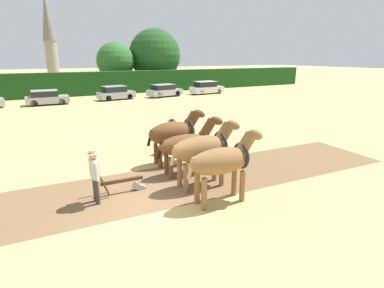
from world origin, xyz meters
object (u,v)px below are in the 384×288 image
object	(u,v)px
tree_center	(155,55)
parked_car_center	(116,93)
farmer_beside_team	(172,133)
draft_horse_lead_left	(224,161)
plow	(126,183)
draft_horse_trail_left	(188,144)
tree_center_left	(115,61)
parked_car_right	(206,88)
draft_horse_trail_right	(175,133)
farmer_at_plow	(94,172)
church_spire	(49,35)
parked_car_center_left	(47,98)
draft_horse_lead_right	(204,149)
parked_car_center_right	(164,91)

from	to	relation	value
tree_center	parked_car_center	size ratio (longest dim) A/B	2.07
farmer_beside_team	tree_center	bearing A→B (deg)	62.41
draft_horse_lead_left	plow	xyz separation A→B (m)	(-2.58, 2.18, -1.08)
draft_horse_trail_left	tree_center_left	bearing A→B (deg)	83.16
plow	parked_car_right	world-z (taller)	parked_car_right
tree_center	draft_horse_trail_right	world-z (taller)	tree_center
draft_horse_trail_right	farmer_beside_team	bearing A→B (deg)	73.36
farmer_at_plow	parked_car_right	size ratio (longest dim) A/B	0.42
church_spire	tree_center	bearing A→B (deg)	-65.79
parked_car_right	parked_car_center_left	bearing A→B (deg)	178.16
tree_center_left	draft_horse_lead_right	bearing A→B (deg)	-99.40
plow	parked_car_right	xyz separation A→B (m)	(17.08, 23.35, 0.43)
tree_center_left	draft_horse_trail_left	size ratio (longest dim) A/B	2.19
farmer_at_plow	church_spire	bearing A→B (deg)	83.85
church_spire	draft_horse_lead_right	xyz separation A→B (m)	(0.55, -61.17, -7.35)
draft_horse_lead_right	draft_horse_trail_left	bearing A→B (deg)	89.19
draft_horse_lead_left	draft_horse_trail_right	xyz separation A→B (m)	(0.20, 4.09, -0.02)
church_spire	parked_car_center_left	world-z (taller)	church_spire
draft_horse_lead_left	parked_car_center_right	xyz separation A→B (m)	(8.70, 25.40, -0.70)
farmer_at_plow	parked_car_right	distance (m)	29.84
draft_horse_lead_left	parked_car_center_left	size ratio (longest dim) A/B	0.72
plow	church_spire	bearing A→B (deg)	90.80
plow	farmer_beside_team	distance (m)	4.78
tree_center_left	farmer_beside_team	world-z (taller)	tree_center_left
draft_horse_lead_right	farmer_at_plow	distance (m)	3.76
draft_horse_trail_left	church_spire	bearing A→B (deg)	93.40
draft_horse_lead_left	farmer_at_plow	size ratio (longest dim) A/B	1.57
tree_center_left	plow	size ratio (longest dim) A/B	3.82
draft_horse_trail_left	parked_car_right	size ratio (longest dim) A/B	0.69
farmer_beside_team	parked_car_center	xyz separation A→B (m)	(2.31, 20.04, -0.26)
church_spire	parked_car_center_right	size ratio (longest dim) A/B	3.89
farmer_beside_team	parked_car_center	bearing A→B (deg)	75.79
draft_horse_trail_right	draft_horse_trail_left	bearing A→B (deg)	-89.14
church_spire	tree_center_left	bearing A→B (deg)	-77.27
parked_car_right	plow	bearing A→B (deg)	-129.05
tree_center	draft_horse_lead_right	world-z (taller)	tree_center
draft_horse_trail_left	farmer_beside_team	world-z (taller)	draft_horse_trail_left
draft_horse_trail_right	plow	xyz separation A→B (m)	(-2.78, -1.92, -1.06)
farmer_beside_team	draft_horse_lead_left	bearing A→B (deg)	-104.95
draft_horse_lead_right	tree_center	bearing A→B (deg)	74.13
draft_horse_lead_left	farmer_beside_team	size ratio (longest dim) A/B	1.67
draft_horse_lead_left	parked_car_right	size ratio (longest dim) A/B	0.65
draft_horse_trail_right	parked_car_right	size ratio (longest dim) A/B	0.65
parked_car_center	draft_horse_lead_right	bearing A→B (deg)	-104.72
draft_horse_trail_left	parked_car_center_right	size ratio (longest dim) A/B	0.69
farmer_beside_team	draft_horse_lead_right	bearing A→B (deg)	-106.44
parked_car_center_right	farmer_at_plow	bearing A→B (deg)	-128.65
farmer_at_plow	parked_car_center	size ratio (longest dim) A/B	0.44
parked_car_center	parked_car_right	bearing A→B (deg)	-8.14
parked_car_center_left	plow	bearing A→B (deg)	-86.41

